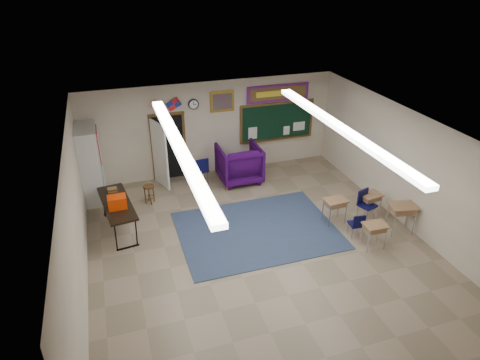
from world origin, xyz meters
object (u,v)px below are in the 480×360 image
object	(u,v)px
wingback_armchair	(239,163)
student_desk_front_right	(370,204)
folding_table	(118,215)
wooden_stool	(149,194)
student_desk_front_left	(334,210)

from	to	relation	value
wingback_armchair	student_desk_front_right	distance (m)	4.11
folding_table	wooden_stool	distance (m)	1.48
folding_table	wooden_stool	world-z (taller)	folding_table
student_desk_front_left	wingback_armchair	bearing A→B (deg)	115.11
student_desk_front_right	wingback_armchair	bearing A→B (deg)	122.80
folding_table	wingback_armchair	bearing A→B (deg)	16.68
folding_table	student_desk_front_right	bearing A→B (deg)	-19.44
student_desk_front_left	student_desk_front_right	world-z (taller)	student_desk_front_left
wingback_armchair	folding_table	distance (m)	4.15
student_desk_front_right	wooden_stool	bearing A→B (deg)	146.97
student_desk_front_left	folding_table	size ratio (longest dim) A/B	0.34
wingback_armchair	student_desk_front_left	xyz separation A→B (m)	(1.64, -3.08, -0.20)
wooden_stool	wingback_armchair	bearing A→B (deg)	10.70
wingback_armchair	student_desk_front_right	size ratio (longest dim) A/B	1.93
wingback_armchair	wooden_stool	bearing A→B (deg)	10.76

